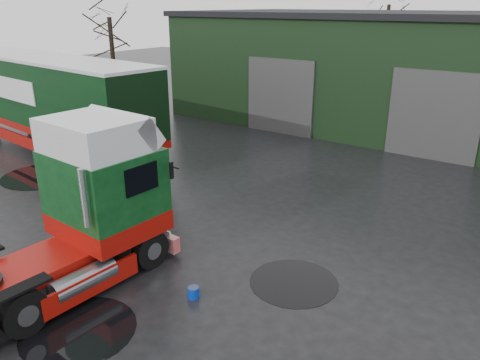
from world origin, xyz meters
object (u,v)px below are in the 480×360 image
(tree_back_a, at_px, (386,30))
(tree_left, at_px, (112,46))
(warehouse, at_px, (466,74))
(wash_bucket, at_px, (193,292))
(trailer_left, at_px, (47,104))
(hero_tractor, at_px, (40,215))

(tree_back_a, bearing_deg, tree_left, -121.43)
(warehouse, relative_size, tree_back_a, 3.41)
(wash_bucket, height_order, tree_left, tree_left)
(trailer_left, distance_m, tree_left, 8.35)
(wash_bucket, relative_size, tree_back_a, 0.03)
(hero_tractor, bearing_deg, tree_left, 137.75)
(warehouse, height_order, tree_back_a, tree_back_a)
(hero_tractor, relative_size, trailer_left, 0.46)
(hero_tractor, distance_m, tree_back_a, 32.72)
(trailer_left, relative_size, wash_bucket, 49.79)
(trailer_left, height_order, wash_bucket, trailer_left)
(hero_tractor, bearing_deg, warehouse, 81.20)
(hero_tractor, distance_m, trailer_left, 12.79)
(warehouse, bearing_deg, hero_tractor, -102.00)
(hero_tractor, relative_size, tree_back_a, 0.70)
(warehouse, bearing_deg, tree_left, -157.17)
(tree_back_a, bearing_deg, hero_tractor, -84.32)
(hero_tractor, relative_size, tree_left, 0.78)
(tree_left, xyz_separation_m, tree_back_a, (11.00, 18.00, 0.50))
(hero_tractor, distance_m, wash_bucket, 4.07)
(warehouse, bearing_deg, wash_bucket, -94.68)
(warehouse, height_order, trailer_left, warehouse)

